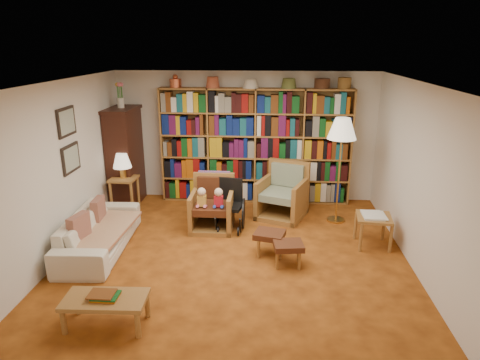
# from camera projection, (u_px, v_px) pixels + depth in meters

# --- Properties ---
(floor) EXTENTS (5.00, 5.00, 0.00)m
(floor) POSITION_uv_depth(u_px,v_px,m) (235.00, 255.00, 6.33)
(floor) COLOR #B05B1B
(floor) RESTS_ON ground
(ceiling) EXTENTS (5.00, 5.00, 0.00)m
(ceiling) POSITION_uv_depth(u_px,v_px,m) (234.00, 83.00, 5.57)
(ceiling) COLOR white
(ceiling) RESTS_ON wall_back
(wall_back) EXTENTS (5.00, 0.00, 5.00)m
(wall_back) POSITION_uv_depth(u_px,v_px,m) (245.00, 137.00, 8.32)
(wall_back) COLOR silver
(wall_back) RESTS_ON floor
(wall_front) EXTENTS (5.00, 0.00, 5.00)m
(wall_front) POSITION_uv_depth(u_px,v_px,m) (209.00, 261.00, 3.58)
(wall_front) COLOR silver
(wall_front) RESTS_ON floor
(wall_left) EXTENTS (0.00, 5.00, 5.00)m
(wall_left) POSITION_uv_depth(u_px,v_px,m) (61.00, 170.00, 6.12)
(wall_left) COLOR silver
(wall_left) RESTS_ON floor
(wall_right) EXTENTS (0.00, 5.00, 5.00)m
(wall_right) POSITION_uv_depth(u_px,v_px,m) (419.00, 178.00, 5.77)
(wall_right) COLOR silver
(wall_right) RESTS_ON floor
(bookshelf) EXTENTS (3.60, 0.30, 2.42)m
(bookshelf) POSITION_uv_depth(u_px,v_px,m) (255.00, 143.00, 8.17)
(bookshelf) COLOR #A37032
(bookshelf) RESTS_ON floor
(curio_cabinet) EXTENTS (0.50, 0.95, 2.40)m
(curio_cabinet) POSITION_uv_depth(u_px,v_px,m) (125.00, 156.00, 8.10)
(curio_cabinet) COLOR #32150D
(curio_cabinet) RESTS_ON floor
(framed_pictures) EXTENTS (0.03, 0.52, 0.97)m
(framed_pictures) POSITION_uv_depth(u_px,v_px,m) (69.00, 140.00, 6.29)
(framed_pictures) COLOR black
(framed_pictures) RESTS_ON wall_left
(sofa) EXTENTS (1.99, 0.87, 0.57)m
(sofa) POSITION_uv_depth(u_px,v_px,m) (99.00, 232.00, 6.42)
(sofa) COLOR beige
(sofa) RESTS_ON floor
(sofa_throw) EXTENTS (0.80, 1.43, 0.04)m
(sofa_throw) POSITION_uv_depth(u_px,v_px,m) (102.00, 231.00, 6.41)
(sofa_throw) COLOR beige
(sofa_throw) RESTS_ON sofa
(cushion_left) EXTENTS (0.14, 0.38, 0.37)m
(cushion_left) POSITION_uv_depth(u_px,v_px,m) (99.00, 213.00, 6.71)
(cushion_left) COLOR maroon
(cushion_left) RESTS_ON sofa
(cushion_right) EXTENTS (0.20, 0.40, 0.39)m
(cushion_right) POSITION_uv_depth(u_px,v_px,m) (80.00, 231.00, 6.05)
(cushion_right) COLOR maroon
(cushion_right) RESTS_ON sofa
(side_table_lamp) EXTENTS (0.48, 0.48, 0.67)m
(side_table_lamp) POSITION_uv_depth(u_px,v_px,m) (124.00, 186.00, 7.77)
(side_table_lamp) COLOR #A37032
(side_table_lamp) RESTS_ON floor
(table_lamp) EXTENTS (0.33, 0.33, 0.45)m
(table_lamp) POSITION_uv_depth(u_px,v_px,m) (122.00, 161.00, 7.63)
(table_lamp) COLOR gold
(table_lamp) RESTS_ON side_table_lamp
(armchair_leather) EXTENTS (0.71, 0.76, 0.90)m
(armchair_leather) POSITION_uv_depth(u_px,v_px,m) (213.00, 206.00, 7.22)
(armchair_leather) COLOR #A37032
(armchair_leather) RESTS_ON floor
(armchair_sage) EXTENTS (1.06, 1.05, 0.97)m
(armchair_sage) POSITION_uv_depth(u_px,v_px,m) (282.00, 195.00, 7.71)
(armchair_sage) COLOR #A37032
(armchair_sage) RESTS_ON floor
(wheelchair) EXTENTS (0.48, 0.67, 0.84)m
(wheelchair) POSITION_uv_depth(u_px,v_px,m) (230.00, 206.00, 7.18)
(wheelchair) COLOR black
(wheelchair) RESTS_ON floor
(floor_lamp) EXTENTS (0.48, 0.48, 1.83)m
(floor_lamp) POSITION_uv_depth(u_px,v_px,m) (342.00, 133.00, 7.06)
(floor_lamp) COLOR gold
(floor_lamp) RESTS_ON floor
(side_table_papers) EXTENTS (0.56, 0.56, 0.52)m
(side_table_papers) POSITION_uv_depth(u_px,v_px,m) (374.00, 221.00, 6.50)
(side_table_papers) COLOR #A37032
(side_table_papers) RESTS_ON floor
(footstool_a) EXTENTS (0.50, 0.45, 0.36)m
(footstool_a) POSITION_uv_depth(u_px,v_px,m) (270.00, 236.00, 6.26)
(footstool_a) COLOR #4C2614
(footstool_a) RESTS_ON floor
(footstool_b) EXTENTS (0.45, 0.40, 0.35)m
(footstool_b) POSITION_uv_depth(u_px,v_px,m) (288.00, 247.00, 5.95)
(footstool_b) COLOR #4C2614
(footstool_b) RESTS_ON floor
(coffee_table) EXTENTS (0.92, 0.49, 0.40)m
(coffee_table) POSITION_uv_depth(u_px,v_px,m) (105.00, 301.00, 4.67)
(coffee_table) COLOR #A37032
(coffee_table) RESTS_ON floor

